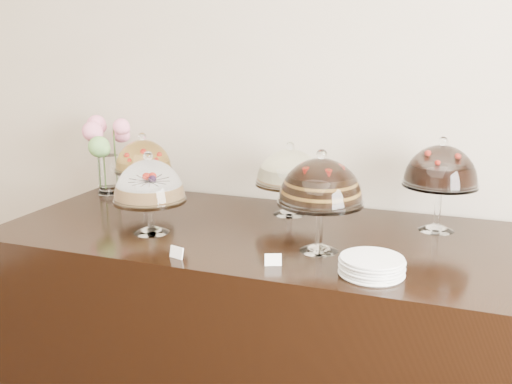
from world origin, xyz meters
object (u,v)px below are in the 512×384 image
(cake_stand_sugar_sponge, at_px, (149,185))
(cake_stand_fruit_tart, at_px, (143,159))
(cake_stand_cheesecake, at_px, (290,170))
(cake_stand_dark_choco, at_px, (441,170))
(flower_vase, at_px, (105,147))
(cake_stand_choco_layer, at_px, (321,185))
(display_counter, at_px, (260,327))
(plate_stack, at_px, (372,266))

(cake_stand_sugar_sponge, bearing_deg, cake_stand_fruit_tart, 123.79)
(cake_stand_cheesecake, xyz_separation_m, cake_stand_dark_choco, (0.66, -0.02, 0.05))
(cake_stand_fruit_tart, xyz_separation_m, flower_vase, (-0.27, 0.07, 0.03))
(cake_stand_choco_layer, distance_m, flower_vase, 1.36)
(display_counter, bearing_deg, cake_stand_sugar_sponge, -156.40)
(cake_stand_choco_layer, bearing_deg, cake_stand_cheesecake, 120.04)
(cake_stand_fruit_tart, bearing_deg, cake_stand_sugar_sponge, -56.21)
(display_counter, relative_size, cake_stand_fruit_tart, 6.30)
(plate_stack, bearing_deg, cake_stand_fruit_tart, 155.13)
(cake_stand_dark_choco, bearing_deg, cake_stand_sugar_sponge, -158.40)
(cake_stand_sugar_sponge, distance_m, cake_stand_choco_layer, 0.72)
(flower_vase, bearing_deg, cake_stand_choco_layer, -20.41)
(cake_stand_choco_layer, bearing_deg, cake_stand_dark_choco, 45.77)
(cake_stand_dark_choco, height_order, plate_stack, cake_stand_dark_choco)
(display_counter, distance_m, cake_stand_dark_choco, 1.03)
(display_counter, bearing_deg, plate_stack, -32.01)
(cake_stand_cheesecake, distance_m, plate_stack, 0.79)
(cake_stand_choco_layer, distance_m, plate_stack, 0.36)
(cake_stand_sugar_sponge, xyz_separation_m, flower_vase, (-0.56, 0.50, 0.04))
(display_counter, xyz_separation_m, plate_stack, (0.52, -0.33, 0.48))
(cake_stand_dark_choco, distance_m, flower_vase, 1.68)
(cake_stand_choco_layer, relative_size, cake_stand_fruit_tart, 1.13)
(plate_stack, bearing_deg, cake_stand_sugar_sponge, 171.35)
(cake_stand_sugar_sponge, height_order, cake_stand_cheesecake, cake_stand_sugar_sponge)
(cake_stand_choco_layer, bearing_deg, cake_stand_sugar_sponge, -177.86)
(cake_stand_sugar_sponge, relative_size, cake_stand_cheesecake, 1.01)
(plate_stack, bearing_deg, cake_stand_choco_layer, 143.09)
(cake_stand_fruit_tart, bearing_deg, plate_stack, -24.87)
(cake_stand_cheesecake, relative_size, flower_vase, 0.84)
(display_counter, xyz_separation_m, cake_stand_cheesecake, (0.04, 0.28, 0.66))
(cake_stand_sugar_sponge, distance_m, plate_stack, 0.97)
(cake_stand_fruit_tart, relative_size, flower_vase, 0.86)
(cake_stand_choco_layer, xyz_separation_m, plate_stack, (0.23, -0.17, -0.23))
(cake_stand_cheesecake, bearing_deg, cake_stand_sugar_sponge, -135.13)
(cake_stand_choco_layer, distance_m, cake_stand_cheesecake, 0.50)
(display_counter, distance_m, cake_stand_choco_layer, 0.78)
(display_counter, xyz_separation_m, cake_stand_fruit_tart, (-0.70, 0.24, 0.67))
(display_counter, bearing_deg, cake_stand_choco_layer, -27.87)
(cake_stand_fruit_tart, relative_size, plate_stack, 1.59)
(cake_stand_cheesecake, bearing_deg, cake_stand_fruit_tart, -177.19)
(cake_stand_dark_choco, bearing_deg, cake_stand_cheesecake, 178.48)
(cake_stand_dark_choco, height_order, flower_vase, flower_vase)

